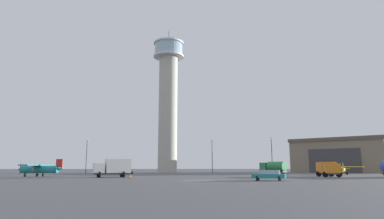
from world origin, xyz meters
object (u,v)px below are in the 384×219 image
at_px(truck_fuel_tanker_green, 273,167).
at_px(truck_box_white, 113,167).
at_px(traffic_cone_near_left, 130,176).
at_px(control_tower, 168,97).
at_px(light_post_east, 212,153).
at_px(car_teal, 269,175).
at_px(car_silver, 126,171).
at_px(airplane_teal, 40,168).
at_px(truck_box_orange, 328,168).
at_px(light_post_north, 87,153).
at_px(light_post_centre, 272,151).
at_px(airplane_yellow, 342,169).

relative_size(truck_fuel_tanker_green, truck_box_white, 0.97).
relative_size(truck_fuel_tanker_green, traffic_cone_near_left, 10.42).
xyz_separation_m(control_tower, light_post_east, (12.31, -10.20, -17.42)).
bearing_deg(car_teal, car_silver, -35.71).
height_order(airplane_teal, truck_box_orange, airplane_teal).
distance_m(truck_box_orange, light_post_north, 57.92).
xyz_separation_m(truck_box_orange, light_post_north, (-49.74, 29.42, 3.80)).
distance_m(car_silver, light_post_centre, 39.26).
bearing_deg(car_silver, airplane_teal, 157.14).
height_order(control_tower, light_post_north, control_tower).
height_order(light_post_north, traffic_cone_near_left, light_post_north).
relative_size(airplane_yellow, car_silver, 1.79).
distance_m(truck_fuel_tanker_green, car_silver, 34.87).
xyz_separation_m(airplane_teal, traffic_cone_near_left, (17.38, -9.33, -1.18)).
bearing_deg(airplane_yellow, airplane_teal, -48.26).
xyz_separation_m(truck_box_orange, traffic_cone_near_left, (-34.30, -5.43, -1.22)).
distance_m(truck_box_orange, car_silver, 45.00).
height_order(car_teal, light_post_east, light_post_east).
relative_size(truck_box_white, traffic_cone_near_left, 10.74).
distance_m(truck_box_white, car_silver, 23.59).
xyz_separation_m(car_teal, traffic_cone_near_left, (-19.18, 9.96, -0.44)).
xyz_separation_m(truck_box_white, light_post_east, (21.00, 33.23, 3.77)).
xyz_separation_m(control_tower, light_post_centre, (28.50, -11.49, -17.03)).
bearing_deg(car_silver, traffic_cone_near_left, -159.93).
relative_size(truck_box_orange, light_post_centre, 0.74).
bearing_deg(traffic_cone_near_left, truck_fuel_tanker_green, 39.23).
bearing_deg(control_tower, airplane_teal, -120.01).
relative_size(airplane_teal, light_post_centre, 1.08).
distance_m(airplane_teal, truck_fuel_tanker_green, 50.11).
relative_size(car_silver, light_post_north, 0.52).
relative_size(truck_box_white, light_post_north, 0.73).
bearing_deg(traffic_cone_near_left, control_tower, 83.91).
height_order(truck_box_white, light_post_centre, light_post_centre).
bearing_deg(traffic_cone_near_left, light_post_centre, 47.60).
distance_m(car_silver, traffic_cone_near_left, 28.81).
xyz_separation_m(control_tower, airplane_yellow, (39.27, -28.20, -21.62)).
bearing_deg(car_teal, traffic_cone_near_left, -4.63).
height_order(airplane_teal, airplane_yellow, airplane_teal).
xyz_separation_m(truck_box_white, light_post_centre, (37.19, 31.95, 4.16)).
relative_size(car_silver, light_post_centre, 0.47).
height_order(light_post_east, light_post_north, light_post_east).
xyz_separation_m(truck_fuel_tanker_green, light_post_east, (-12.84, 13.41, 3.79)).
distance_m(light_post_east, traffic_cone_near_left, 42.28).
distance_m(airplane_teal, truck_box_orange, 51.82).
bearing_deg(light_post_east, truck_box_orange, -62.79).
height_order(truck_fuel_tanker_green, truck_box_white, truck_box_white).
xyz_separation_m(control_tower, truck_box_orange, (29.14, -42.93, -21.36)).
bearing_deg(control_tower, light_post_east, -39.65).
distance_m(truck_fuel_tanker_green, car_teal, 36.46).
relative_size(light_post_east, traffic_cone_near_left, 15.18).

